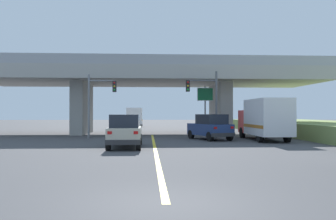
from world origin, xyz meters
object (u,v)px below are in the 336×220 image
object	(u,v)px
suv_crossing	(210,127)
semi_truck_distant	(135,117)
traffic_signal_nearside	(206,96)
highway_sign	(205,99)
suv_lead	(125,131)
box_truck	(265,119)
traffic_signal_farside	(98,97)

from	to	relation	value
suv_crossing	semi_truck_distant	bearing A→B (deg)	84.46
traffic_signal_nearside	highway_sign	world-z (taller)	traffic_signal_nearside
suv_lead	highway_sign	distance (m)	14.63
box_truck	semi_truck_distant	bearing A→B (deg)	111.13
highway_sign	suv_crossing	bearing A→B (deg)	-95.92
suv_lead	box_truck	bearing A→B (deg)	26.90
traffic_signal_nearside	semi_truck_distant	bearing A→B (deg)	105.16
traffic_signal_nearside	semi_truck_distant	size ratio (longest dim) A/B	0.77
suv_crossing	highway_sign	world-z (taller)	highway_sign
highway_sign	traffic_signal_farside	bearing A→B (deg)	-157.35
traffic_signal_nearside	box_truck	bearing A→B (deg)	-34.59
box_truck	highway_sign	world-z (taller)	highway_sign
suv_lead	traffic_signal_farside	bearing A→B (deg)	108.47
suv_crossing	traffic_signal_nearside	size ratio (longest dim) A/B	0.82
highway_sign	suv_lead	bearing A→B (deg)	-118.98
box_truck	traffic_signal_nearside	world-z (taller)	traffic_signal_nearside
suv_lead	traffic_signal_farside	xyz separation A→B (m)	(-2.84, 8.51, 2.43)
highway_sign	semi_truck_distant	world-z (taller)	highway_sign
suv_crossing	highway_sign	bearing A→B (deg)	64.48
highway_sign	semi_truck_distant	xyz separation A→B (m)	(-7.67, 21.42, -1.93)
suv_lead	box_truck	size ratio (longest dim) A/B	0.66
box_truck	traffic_signal_farside	size ratio (longest dim) A/B	1.29
suv_lead	suv_crossing	xyz separation A→B (m)	(6.31, 6.11, -0.00)
traffic_signal_nearside	traffic_signal_farside	distance (m)	9.19
suv_crossing	semi_truck_distant	size ratio (longest dim) A/B	0.63
traffic_signal_nearside	semi_truck_distant	xyz separation A→B (m)	(-7.03, 25.93, -1.97)
highway_sign	semi_truck_distant	distance (m)	22.83
traffic_signal_nearside	highway_sign	size ratio (longest dim) A/B	1.19
highway_sign	semi_truck_distant	bearing A→B (deg)	109.71
box_truck	highway_sign	xyz separation A→B (m)	(-3.44, 7.32, 1.84)
suv_lead	suv_crossing	bearing A→B (deg)	44.05
semi_truck_distant	suv_lead	bearing A→B (deg)	-88.84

